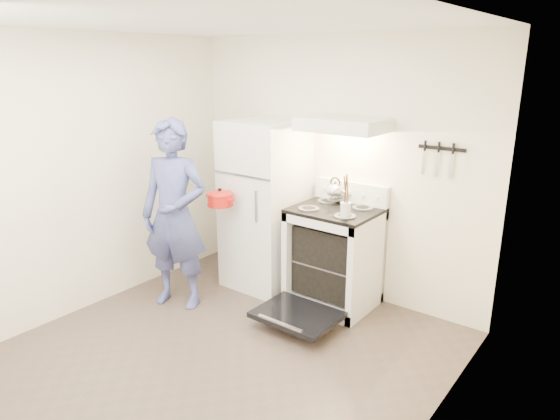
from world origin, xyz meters
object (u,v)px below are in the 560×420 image
at_px(stove_body, 334,258).
at_px(person, 175,215).
at_px(dutch_oven, 220,200).
at_px(tea_kettle, 335,190).
at_px(refrigerator, 265,205).

xyz_separation_m(stove_body, person, (-1.18, -0.90, 0.43)).
height_order(stove_body, dutch_oven, dutch_oven).
relative_size(stove_body, person, 0.52).
distance_m(person, dutch_oven, 0.44).
bearing_deg(tea_kettle, person, -134.97).
height_order(tea_kettle, dutch_oven, tea_kettle).
xyz_separation_m(person, dutch_oven, (0.23, 0.36, 0.11)).
distance_m(stove_body, person, 1.54).
bearing_deg(person, dutch_oven, 37.06).
bearing_deg(person, refrigerator, 46.74).
relative_size(tea_kettle, person, 0.14).
bearing_deg(person, tea_kettle, 24.80).
bearing_deg(refrigerator, tea_kettle, 15.73).
xyz_separation_m(tea_kettle, person, (-1.06, -1.07, -0.19)).
bearing_deg(dutch_oven, tea_kettle, 40.19).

